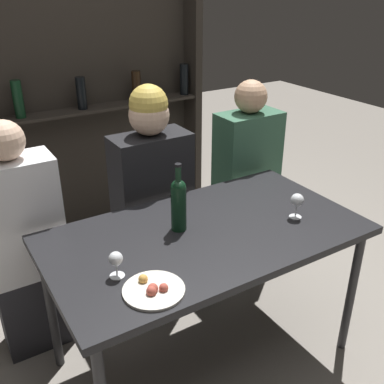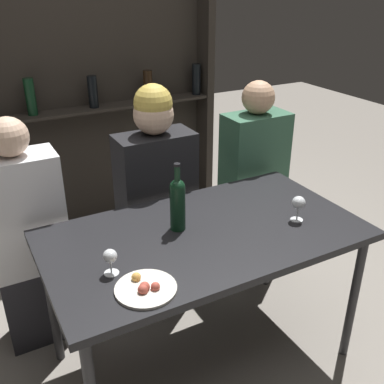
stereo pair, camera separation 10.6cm
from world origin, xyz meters
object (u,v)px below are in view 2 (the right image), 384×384
Objects in this scene: wine_glass_0 at (110,257)px; wine_glass_1 at (299,204)px; food_plate_0 at (145,288)px; seated_person_center at (157,203)px; seated_person_left at (28,244)px; seated_person_right at (253,186)px; wine_bottle at (178,202)px.

wine_glass_0 is 0.88× the size of wine_glass_1.
seated_person_center reaches higher than food_plate_0.
seated_person_left is 0.98× the size of seated_person_right.
wine_bottle is at bearing 25.75° from wine_glass_0.
seated_person_center is at bearing 63.23° from food_plate_0.
wine_glass_1 is 0.10× the size of seated_person_right.
wine_bottle reaches higher than food_plate_0.
seated_person_right is at bearing -0.00° from seated_person_center.
wine_glass_0 is at bearing -126.38° from seated_person_center.
wine_glass_0 is 0.09× the size of seated_person_right.
wine_glass_0 is 0.08× the size of seated_person_center.
seated_person_center is at bearing 77.33° from wine_bottle.
wine_bottle is at bearing -147.95° from seated_person_right.
seated_person_right is at bearing 70.57° from wine_glass_1.
seated_person_left is at bearing 109.74° from food_plate_0.
seated_person_right reaches higher than seated_person_left.
wine_bottle is 0.25× the size of seated_person_right.
seated_person_center is (0.72, 0.00, 0.06)m from seated_person_left.
seated_person_left is (-0.30, 0.83, -0.18)m from food_plate_0.
wine_bottle is 0.24× the size of seated_person_center.
seated_person_left is (-0.61, 0.49, -0.31)m from wine_bottle.
food_plate_0 is at bearing -131.96° from wine_bottle.
wine_glass_1 is (0.54, -0.20, -0.05)m from wine_bottle.
food_plate_0 is 0.18× the size of seated_person_right.
seated_person_left reaches higher than food_plate_0.
wine_glass_0 is 0.92m from wine_glass_1.
wine_bottle is 0.84m from seated_person_left.
seated_person_center is 1.04× the size of seated_person_right.
seated_person_left is at bearing -180.00° from seated_person_center.
seated_person_left is at bearing -180.00° from seated_person_right.
wine_bottle is at bearing 159.50° from wine_glass_1.
wine_glass_0 reaches higher than food_plate_0.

